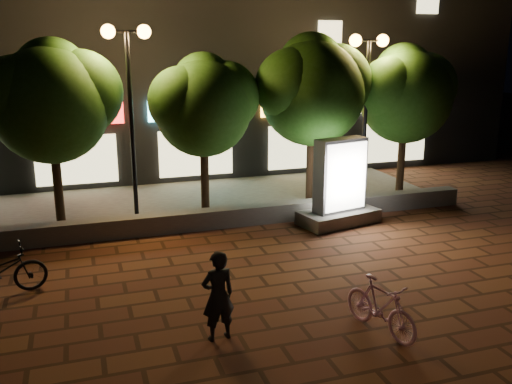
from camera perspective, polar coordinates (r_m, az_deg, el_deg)
name	(u,v)px	position (r m, az deg, el deg)	size (l,w,h in m)	color
ground	(242,290)	(11.17, -1.46, -10.11)	(80.00, 80.00, 0.00)	#56301B
retaining_wall	(199,220)	(14.70, -5.94, -2.88)	(16.00, 0.45, 0.50)	slate
sidewalk	(182,203)	(17.11, -7.71, -1.11)	(16.00, 5.00, 0.08)	slate
building_block	(147,39)	(22.88, -11.27, 15.33)	(28.00, 8.12, 11.30)	black
tree_left	(52,97)	(15.24, -20.43, 9.18)	(3.60, 3.00, 4.89)	black
tree_mid	(204,102)	(15.62, -5.40, 9.31)	(3.24, 2.70, 4.50)	black
tree_right	(313,86)	(16.63, 5.95, 10.85)	(3.72, 3.10, 5.07)	black
tree_far_right	(406,91)	(18.18, 15.33, 10.12)	(3.48, 2.90, 4.76)	black
street_lamp_left	(129,74)	(14.99, -13.08, 11.88)	(1.26, 0.36, 5.18)	black
street_lamp_right	(367,75)	(17.12, 11.49, 11.85)	(1.26, 0.36, 4.98)	black
ad_kiosk	(339,190)	(15.07, 8.66, 0.24)	(2.36, 1.54, 2.36)	slate
scooter_pink	(381,307)	(9.67, 12.80, -11.52)	(0.45, 1.59, 0.96)	#DE97C5
rider	(218,296)	(9.14, -3.96, -10.70)	(0.57, 0.37, 1.55)	black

